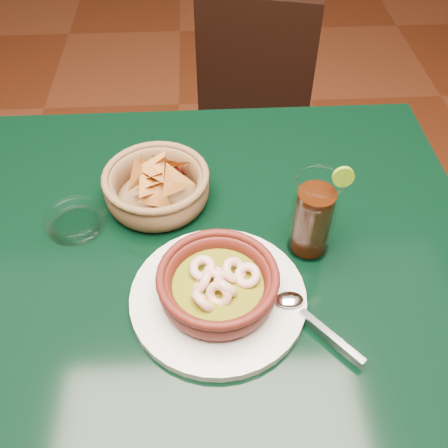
{
  "coord_description": "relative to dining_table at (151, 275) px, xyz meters",
  "views": [
    {
      "loc": [
        0.11,
        -0.58,
        1.42
      ],
      "look_at": [
        0.14,
        -0.02,
        0.81
      ],
      "focal_mm": 40.0,
      "sensor_mm": 36.0,
      "label": 1
    }
  ],
  "objects": [
    {
      "name": "ground",
      "position": [
        0.0,
        0.0,
        -0.65
      ],
      "size": [
        7.0,
        7.0,
        0.0
      ],
      "primitive_type": "plane",
      "color": "#471C0C",
      "rests_on": "ground"
    },
    {
      "name": "dining_table",
      "position": [
        0.0,
        0.0,
        0.0
      ],
      "size": [
        1.2,
        0.8,
        0.75
      ],
      "color": "black",
      "rests_on": "ground"
    },
    {
      "name": "dining_chair",
      "position": [
        0.25,
        0.7,
        -0.19
      ],
      "size": [
        0.47,
        0.47,
        0.83
      ],
      "color": "black",
      "rests_on": "ground"
    },
    {
      "name": "shrimp_plate",
      "position": [
        0.13,
        -0.13,
        0.13
      ],
      "size": [
        0.35,
        0.28,
        0.08
      ],
      "color": "silver",
      "rests_on": "dining_table"
    },
    {
      "name": "chip_basket",
      "position": [
        0.02,
        0.11,
        0.13
      ],
      "size": [
        0.23,
        0.23,
        0.14
      ],
      "color": "brown",
      "rests_on": "dining_table"
    },
    {
      "name": "guacamole_ramekin",
      "position": [
        0.02,
        0.19,
        0.12
      ],
      "size": [
        0.13,
        0.13,
        0.04
      ],
      "color": "#4B130E",
      "rests_on": "dining_table"
    },
    {
      "name": "cola_drink",
      "position": [
        0.29,
        -0.03,
        0.18
      ],
      "size": [
        0.16,
        0.16,
        0.18
      ],
      "color": "white",
      "rests_on": "dining_table"
    },
    {
      "name": "glass_ashtray",
      "position": [
        -0.13,
        0.05,
        0.11
      ],
      "size": [
        0.12,
        0.12,
        0.03
      ],
      "color": "white",
      "rests_on": "dining_table"
    }
  ]
}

